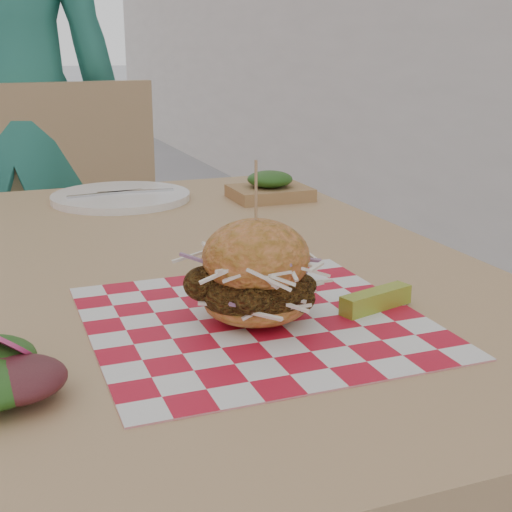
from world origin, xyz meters
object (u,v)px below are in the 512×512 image
object	(u,v)px
patio_chair	(85,235)
sandwich	(256,277)
diner	(10,109)
patio_table	(179,311)

from	to	relation	value
patio_chair	sandwich	distance (m)	1.24
diner	patio_chair	distance (m)	0.41
patio_chair	diner	bearing A→B (deg)	120.86
patio_table	sandwich	xyz separation A→B (m)	(0.02, -0.26, 0.13)
diner	patio_table	size ratio (longest dim) A/B	1.46
diner	patio_chair	world-z (taller)	diner
patio_table	sandwich	size ratio (longest dim) A/B	6.80
diner	patio_table	world-z (taller)	diner
patio_table	patio_chair	size ratio (longest dim) A/B	1.26
sandwich	diner	bearing A→B (deg)	97.49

